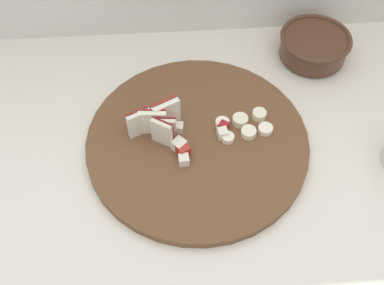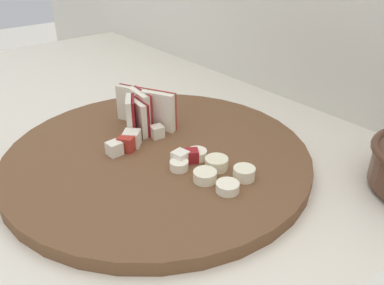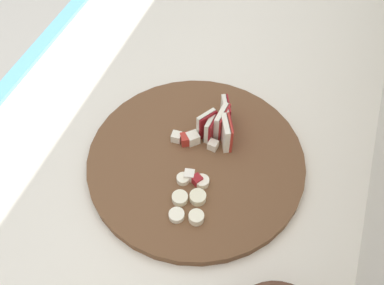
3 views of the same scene
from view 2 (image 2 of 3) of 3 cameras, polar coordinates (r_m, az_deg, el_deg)
name	(u,v)px [view 2 (image 2 of 3)]	position (r m, az deg, el deg)	size (l,w,h in m)	color
tile_backsplash	(301,179)	(0.85, 15.32, -5.00)	(2.40, 0.04, 1.39)	silver
cutting_board	(158,156)	(0.55, -4.90, -1.97)	(0.41, 0.41, 0.02)	brown
apple_wedge_fan	(145,111)	(0.60, -6.80, 4.55)	(0.10, 0.08, 0.06)	maroon
apple_dice_pile	(145,144)	(0.54, -6.77, -0.27)	(0.11, 0.09, 0.02)	#EFE5CC
banana_slice_rows	(214,169)	(0.49, 3.10, -3.87)	(0.11, 0.07, 0.02)	white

